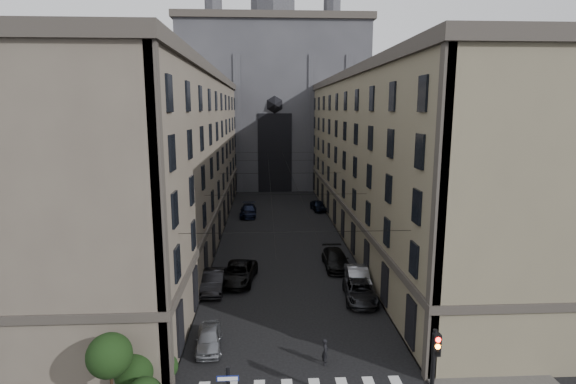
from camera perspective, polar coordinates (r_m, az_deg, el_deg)
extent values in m
cube|color=#383533|center=(54.68, -12.04, -5.31)|extent=(7.00, 80.00, 0.15)
cube|color=#383533|center=(55.39, 10.03, -5.04)|extent=(7.00, 80.00, 0.15)
cube|color=#53493F|center=(53.56, -15.59, 3.94)|extent=(13.00, 60.00, 18.00)
cube|color=#38332D|center=(53.37, -16.10, 14.01)|extent=(13.60, 60.60, 0.90)
cube|color=#38332D|center=(54.29, -15.34, -1.09)|extent=(13.40, 60.30, 0.50)
cube|color=brown|center=(54.48, 13.42, 4.15)|extent=(13.00, 60.00, 18.00)
cube|color=#38332D|center=(54.30, 13.85, 14.05)|extent=(13.60, 60.60, 0.90)
cube|color=#38332D|center=(55.20, 13.20, -0.81)|extent=(13.40, 60.30, 0.50)
cube|color=#2D2D33|center=(90.97, -1.87, 10.66)|extent=(34.00, 22.00, 30.00)
cube|color=#38332D|center=(92.32, -1.93, 20.32)|extent=(35.00, 23.00, 1.20)
cube|color=black|center=(80.30, -1.68, 4.96)|extent=(6.00, 0.30, 14.00)
cube|color=navy|center=(20.71, -7.66, -22.41)|extent=(0.95, 0.05, 0.24)
cylinder|color=black|center=(22.94, 17.81, -22.09)|extent=(0.20, 0.20, 5.20)
cube|color=black|center=(21.76, 18.33, -17.93)|extent=(0.34, 0.30, 1.00)
cylinder|color=#FF0C07|center=(21.48, 18.54, -17.37)|extent=(0.22, 0.05, 0.22)
cylinder|color=orange|center=(21.63, 18.49, -18.13)|extent=(0.22, 0.05, 0.22)
cylinder|color=black|center=(21.79, 18.44, -18.87)|extent=(0.22, 0.05, 0.22)
sphere|color=black|center=(26.59, -18.98, -20.92)|extent=(2.00, 2.00, 2.00)
sphere|color=black|center=(27.25, -15.31, -20.62)|extent=(1.40, 1.40, 1.40)
sphere|color=black|center=(24.83, -21.73, -18.72)|extent=(2.20, 2.20, 2.20)
cylinder|color=black|center=(27.02, 1.04, -5.11)|extent=(14.00, 0.03, 0.03)
cylinder|color=black|center=(38.69, -0.21, -0.32)|extent=(14.00, 0.03, 0.03)
cylinder|color=black|center=(51.51, -0.91, 2.40)|extent=(14.00, 0.03, 0.03)
cylinder|color=black|center=(64.39, -1.34, 4.03)|extent=(14.00, 0.03, 0.03)
cylinder|color=black|center=(76.33, -1.61, 5.05)|extent=(14.00, 0.03, 0.03)
cylinder|color=black|center=(52.52, -2.37, 2.11)|extent=(0.03, 60.00, 0.03)
cylinder|color=black|center=(52.61, 0.46, 2.13)|extent=(0.03, 60.00, 0.03)
imported|color=gray|center=(29.91, -10.00, -17.81)|extent=(1.80, 3.99, 1.33)
imported|color=black|center=(38.16, -9.44, -11.09)|extent=(1.74, 4.94, 1.63)
imported|color=black|center=(39.63, -6.31, -10.19)|extent=(3.43, 6.09, 1.61)
imported|color=black|center=(62.88, -5.07, -2.37)|extent=(2.23, 5.47, 1.59)
imported|color=gray|center=(38.84, 8.84, -10.67)|extent=(1.99, 5.06, 1.64)
imported|color=black|center=(36.37, 9.16, -12.34)|extent=(2.89, 5.46, 1.46)
imported|color=black|center=(42.98, 6.09, -8.52)|extent=(2.25, 5.49, 1.59)
imported|color=black|center=(66.13, 3.86, -1.75)|extent=(2.34, 4.59, 1.50)
imported|color=black|center=(27.95, 4.74, -19.54)|extent=(0.50, 0.65, 1.58)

